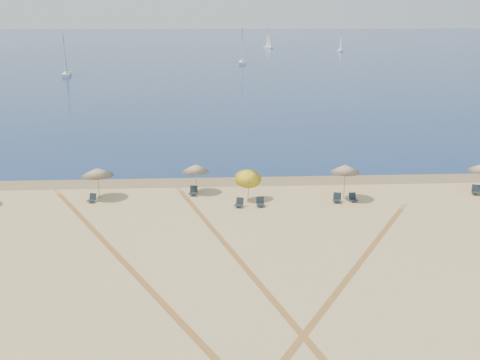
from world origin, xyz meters
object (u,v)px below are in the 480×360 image
at_px(chair_7, 476,190).
at_px(sailboat_0, 341,45).
at_px(umbrella_4, 345,168).
at_px(chair_3, 239,203).
at_px(umbrella_2, 196,168).
at_px(sailboat_1, 242,53).
at_px(umbrella_1, 97,172).
at_px(chair_4, 260,202).
at_px(chair_2, 193,191).
at_px(chair_5, 337,198).
at_px(umbrella_3, 248,176).
at_px(chair_1, 92,198).
at_px(chair_6, 353,198).
at_px(sailboat_2, 268,42).
at_px(sailboat_3, 66,63).

distance_m(chair_7, sailboat_0, 153.45).
bearing_deg(umbrella_4, chair_3, -170.04).
distance_m(umbrella_2, sailboat_1, 105.34).
relative_size(umbrella_1, chair_4, 3.54).
height_order(chair_2, chair_5, chair_2).
xyz_separation_m(umbrella_3, chair_1, (-11.08, 0.17, -1.54)).
bearing_deg(chair_5, chair_6, 21.73).
xyz_separation_m(umbrella_2, sailboat_1, (9.55, 104.90, 0.92)).
bearing_deg(sailboat_0, umbrella_2, -104.39).
xyz_separation_m(umbrella_1, chair_2, (6.83, 0.18, -1.65)).
xyz_separation_m(umbrella_2, umbrella_4, (10.69, -2.09, 0.39)).
bearing_deg(sailboat_1, umbrella_3, -88.79).
bearing_deg(sailboat_1, chair_7, -79.73).
bearing_deg(sailboat_0, sailboat_1, -126.20).
xyz_separation_m(umbrella_2, chair_7, (20.67, -1.66, -1.57)).
distance_m(umbrella_3, chair_6, 7.63).
height_order(umbrella_3, sailboat_1, sailboat_1).
distance_m(chair_6, sailboat_1, 107.68).
bearing_deg(umbrella_1, sailboat_2, 79.97).
distance_m(umbrella_1, umbrella_2, 7.07).
bearing_deg(sailboat_1, sailboat_0, 55.61).
height_order(chair_6, sailboat_0, sailboat_0).
bearing_deg(umbrella_2, sailboat_1, 84.80).
bearing_deg(sailboat_2, umbrella_1, -127.07).
height_order(chair_7, sailboat_1, sailboat_1).
distance_m(chair_4, sailboat_2, 172.32).
bearing_deg(sailboat_0, chair_5, -100.58).
bearing_deg(chair_4, sailboat_1, 89.45).
distance_m(chair_2, sailboat_2, 170.22).
xyz_separation_m(chair_2, chair_7, (20.85, -0.95, 0.01)).
height_order(umbrella_1, umbrella_2, umbrella_1).
xyz_separation_m(sailboat_1, sailboat_3, (-38.40, -25.68, -0.20)).
height_order(umbrella_2, umbrella_3, umbrella_3).
relative_size(umbrella_4, chair_7, 3.07).
relative_size(chair_7, sailboat_2, 0.12).
bearing_deg(sailboat_0, chair_3, -102.98).
bearing_deg(umbrella_1, chair_1, -107.86).
bearing_deg(chair_1, sailboat_1, 100.63).
distance_m(umbrella_3, chair_3, 2.18).
relative_size(chair_2, chair_3, 0.99).
bearing_deg(umbrella_4, sailboat_3, 115.93).
relative_size(umbrella_4, chair_4, 4.04).
xyz_separation_m(chair_5, chair_7, (10.64, 1.19, 0.01)).
bearing_deg(chair_5, umbrella_2, -179.47).
xyz_separation_m(umbrella_4, sailboat_2, (12.15, 170.04, -0.12)).
relative_size(chair_7, sailboat_1, 0.09).
xyz_separation_m(umbrella_3, sailboat_3, (-32.61, 81.27, 0.78)).
height_order(umbrella_2, chair_6, umbrella_2).
bearing_deg(chair_1, sailboat_0, 90.41).
height_order(umbrella_2, chair_5, umbrella_2).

